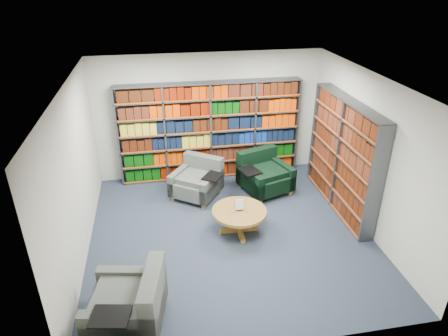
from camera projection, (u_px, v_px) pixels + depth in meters
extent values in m
cube|color=#1A202D|center=(230.00, 234.00, 7.33)|extent=(5.00, 5.00, 0.01)
cube|color=white|center=(231.00, 83.00, 6.06)|extent=(5.00, 5.00, 0.01)
cube|color=#B6B5A5|center=(209.00, 116.00, 8.90)|extent=(5.00, 0.01, 2.80)
cube|color=#B6B5A5|center=(273.00, 262.00, 4.49)|extent=(5.00, 0.01, 2.80)
cube|color=#B6B5A5|center=(75.00, 178.00, 6.30)|extent=(0.01, 5.00, 2.80)
cube|color=#B6B5A5|center=(368.00, 154.00, 7.09)|extent=(0.01, 5.00, 2.80)
cube|color=#47494F|center=(210.00, 131.00, 8.89)|extent=(4.00, 0.28, 2.20)
cube|color=silver|center=(209.00, 129.00, 9.00)|extent=(4.00, 0.02, 2.20)
cube|color=#D84C0A|center=(211.00, 134.00, 8.77)|extent=(4.00, 0.01, 2.20)
cube|color=#043704|center=(211.00, 168.00, 9.30)|extent=(3.88, 0.21, 0.29)
cube|color=#043704|center=(211.00, 154.00, 9.14)|extent=(3.88, 0.21, 0.29)
cube|color=#391405|center=(210.00, 139.00, 8.97)|extent=(3.88, 0.21, 0.29)
cube|color=gold|center=(210.00, 124.00, 8.81)|extent=(3.88, 0.21, 0.29)
cube|color=#431A0C|center=(210.00, 108.00, 8.64)|extent=(3.88, 0.21, 0.29)
cube|color=#391405|center=(210.00, 91.00, 8.48)|extent=(3.88, 0.21, 0.29)
cube|color=#47494F|center=(343.00, 156.00, 7.73)|extent=(0.28, 2.50, 2.20)
cube|color=silver|center=(349.00, 156.00, 7.75)|extent=(0.02, 2.50, 2.20)
cube|color=#D84C0A|center=(336.00, 157.00, 7.71)|extent=(0.02, 2.50, 2.20)
cube|color=#391405|center=(337.00, 197.00, 8.14)|extent=(0.21, 2.38, 0.29)
cube|color=#431A0C|center=(339.00, 181.00, 7.98)|extent=(0.21, 2.38, 0.29)
cube|color=#431A0C|center=(341.00, 165.00, 7.81)|extent=(0.21, 2.38, 0.29)
cube|color=#391405|center=(344.00, 148.00, 7.65)|extent=(0.21, 2.38, 0.29)
cube|color=#431A0C|center=(347.00, 130.00, 7.48)|extent=(0.21, 2.38, 0.29)
cube|color=#391405|center=(349.00, 111.00, 7.32)|extent=(0.21, 2.38, 0.29)
cube|color=#0C2633|center=(196.00, 185.00, 8.42)|extent=(1.23, 1.23, 0.31)
cube|color=#0C2633|center=(204.00, 170.00, 8.61)|extent=(0.84, 0.67, 0.71)
cube|color=#0C2633|center=(181.00, 178.00, 8.52)|extent=(0.62, 0.80, 0.47)
cube|color=#0C2633|center=(212.00, 186.00, 8.24)|extent=(0.62, 0.80, 0.47)
cube|color=black|center=(213.00, 176.00, 8.07)|extent=(0.52, 0.55, 0.02)
cube|color=olive|center=(173.00, 198.00, 8.36)|extent=(0.10, 0.10, 0.10)
cube|color=olive|center=(204.00, 206.00, 8.08)|extent=(0.10, 0.10, 0.10)
cube|color=olive|center=(190.00, 183.00, 8.94)|extent=(0.10, 0.10, 0.10)
cube|color=olive|center=(219.00, 190.00, 8.67)|extent=(0.10, 0.10, 0.10)
cube|color=black|center=(265.00, 180.00, 8.61)|extent=(1.19, 1.19, 0.33)
cube|color=black|center=(256.00, 164.00, 8.80)|extent=(0.95, 0.50, 0.75)
cube|color=black|center=(250.00, 181.00, 8.40)|extent=(0.44, 0.93, 0.50)
cube|color=black|center=(280.00, 172.00, 8.74)|extent=(0.44, 0.93, 0.50)
cube|color=black|center=(249.00, 171.00, 8.22)|extent=(0.48, 0.55, 0.03)
cube|color=olive|center=(260.00, 201.00, 8.24)|extent=(0.09, 0.09, 0.10)
cube|color=olive|center=(290.00, 192.00, 8.57)|extent=(0.09, 0.09, 0.10)
cube|color=olive|center=(241.00, 185.00, 8.84)|extent=(0.09, 0.09, 0.10)
cube|color=olive|center=(269.00, 177.00, 9.17)|extent=(0.09, 0.09, 0.10)
cube|color=#0C2633|center=(127.00, 309.00, 5.34)|extent=(1.12, 1.12, 0.34)
cube|color=#0C2633|center=(153.00, 298.00, 5.24)|extent=(0.39, 0.98, 0.77)
cube|color=#0C2633|center=(133.00, 283.00, 5.67)|extent=(0.97, 0.33, 0.51)
cube|color=#0C2633|center=(118.00, 329.00, 4.94)|extent=(0.97, 0.33, 0.51)
cube|color=black|center=(110.00, 316.00, 4.77)|extent=(0.53, 0.44, 0.03)
cube|color=olive|center=(107.00, 300.00, 5.80)|extent=(0.09, 0.09, 0.11)
cube|color=olive|center=(162.00, 300.00, 5.79)|extent=(0.09, 0.09, 0.11)
cylinder|color=#9F6B29|center=(239.00, 212.00, 7.18)|extent=(0.99, 0.99, 0.05)
cylinder|color=#9F6B29|center=(239.00, 222.00, 7.28)|extent=(0.13, 0.13, 0.40)
cube|color=#9F6B29|center=(239.00, 230.00, 7.36)|extent=(0.71, 0.09, 0.07)
cube|color=#9F6B29|center=(239.00, 230.00, 7.36)|extent=(0.09, 0.71, 0.07)
cube|color=black|center=(239.00, 210.00, 7.17)|extent=(0.11, 0.05, 0.01)
cube|color=white|center=(239.00, 205.00, 7.11)|extent=(0.15, 0.01, 0.22)
cube|color=#145926|center=(239.00, 204.00, 7.12)|extent=(0.17, 0.00, 0.24)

